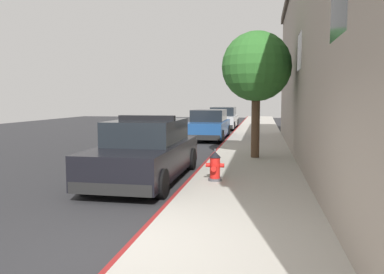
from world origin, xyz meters
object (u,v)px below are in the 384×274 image
parked_car_silver_ahead (209,125)px  fire_hydrant (215,166)px  parked_car_dark_far (223,119)px  street_tree (256,67)px  police_cruiser (147,152)px

parked_car_silver_ahead → fire_hydrant: bearing=-81.2°
parked_car_dark_far → fire_hydrant: bearing=-84.7°
street_tree → parked_car_silver_ahead: bearing=110.0°
police_cruiser → fire_hydrant: 1.94m
parked_car_silver_ahead → parked_car_dark_far: 7.24m
parked_car_dark_far → police_cruiser: bearing=-90.5°
police_cruiser → parked_car_silver_ahead: bearing=89.2°
police_cruiser → parked_car_dark_far: bearing=89.5°
police_cruiser → fire_hydrant: size_ratio=6.37×
parked_car_silver_ahead → fire_hydrant: size_ratio=6.37×
police_cruiser → parked_car_silver_ahead: police_cruiser is taller
police_cruiser → parked_car_dark_far: 17.70m
police_cruiser → parked_car_silver_ahead: 10.46m
parked_car_silver_ahead → street_tree: street_tree is taller
parked_car_silver_ahead → police_cruiser: bearing=-90.8°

